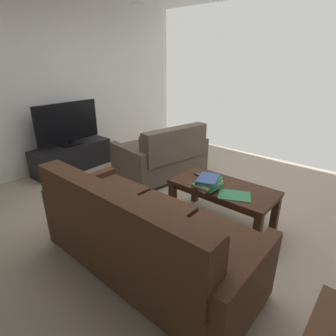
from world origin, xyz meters
TOP-DOWN VIEW (x-y plane):
  - ground_plane at (0.00, 0.00)m, footprint 5.25×5.12m
  - wall_right at (2.63, 0.00)m, footprint 0.12×5.12m
  - sofa_main at (-0.29, 1.06)m, footprint 1.91×0.82m
  - loveseat_near at (0.94, -0.60)m, footprint 1.06×1.39m
  - coffee_table at (-0.41, -0.06)m, footprint 1.11×0.55m
  - tv_stand at (2.27, 0.15)m, footprint 0.44×1.29m
  - flat_tv at (2.27, 0.15)m, footprint 0.21×1.06m
  - book_stack at (-0.32, 0.10)m, footprint 0.28×0.33m
  - tv_remote at (-0.07, -0.10)m, footprint 0.17×0.08m
  - loose_magazine at (-0.61, 0.07)m, footprint 0.38×0.34m

SIDE VIEW (x-z plane):
  - ground_plane at x=0.00m, z-range -0.01..0.00m
  - tv_stand at x=2.27m, z-range 0.00..0.43m
  - loveseat_near at x=0.94m, z-range -0.06..0.77m
  - sofa_main at x=-0.29m, z-range -0.06..0.83m
  - coffee_table at x=-0.41m, z-range 0.16..0.62m
  - loose_magazine at x=-0.61m, z-range 0.46..0.47m
  - tv_remote at x=-0.07m, z-range 0.46..0.48m
  - book_stack at x=-0.32m, z-range 0.46..0.58m
  - flat_tv at x=2.27m, z-range 0.44..1.12m
  - wall_right at x=2.63m, z-range 0.00..2.67m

